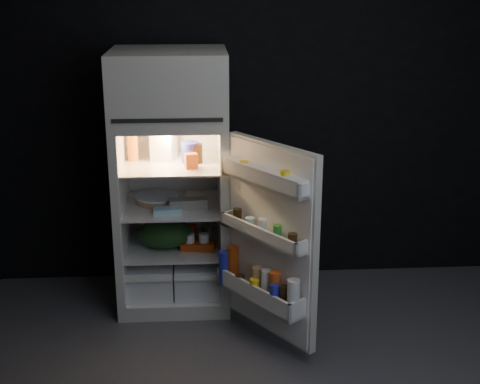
{
  "coord_description": "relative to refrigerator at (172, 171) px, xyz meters",
  "views": [
    {
      "loc": [
        -0.45,
        -3.11,
        2.25
      ],
      "look_at": [
        -0.19,
        1.0,
        0.9
      ],
      "focal_mm": 50.0,
      "sensor_mm": 36.0,
      "label": 1
    }
  ],
  "objects": [
    {
      "name": "jam_jar",
      "position": [
        0.16,
        -0.04,
        0.14
      ],
      "size": [
        0.13,
        0.13,
        0.13
      ],
      "primitive_type": "cylinder",
      "rotation": [
        0.0,
        0.0,
        0.4
      ],
      "color": "black",
      "rests_on": "refrigerator"
    },
    {
      "name": "egg_carton",
      "position": [
        0.11,
        -0.13,
        -0.19
      ],
      "size": [
        0.27,
        0.12,
        0.07
      ],
      "primitive_type": "cube",
      "rotation": [
        0.0,
        0.0,
        0.1
      ],
      "color": "gray",
      "rests_on": "refrigerator"
    },
    {
      "name": "milk_jug",
      "position": [
        -0.05,
        0.05,
        0.19
      ],
      "size": [
        0.19,
        0.19,
        0.24
      ],
      "primitive_type": "cube",
      "rotation": [
        0.0,
        0.0,
        -0.27
      ],
      "color": "white",
      "rests_on": "refrigerator"
    },
    {
      "name": "small_carton",
      "position": [
        0.14,
        -0.18,
        0.12
      ],
      "size": [
        0.09,
        0.08,
        0.1
      ],
      "primitive_type": "cube",
      "rotation": [
        0.0,
        0.0,
        0.28
      ],
      "color": "#C54C17",
      "rests_on": "refrigerator"
    },
    {
      "name": "wrapped_pkg",
      "position": [
        0.15,
        0.07,
        -0.2
      ],
      "size": [
        0.13,
        0.11,
        0.05
      ],
      "primitive_type": "cube",
      "rotation": [
        0.0,
        0.0,
        -0.05
      ],
      "color": "#F8E5CB",
      "rests_on": "refrigerator"
    },
    {
      "name": "produce_bag",
      "position": [
        -0.06,
        -0.07,
        -0.43
      ],
      "size": [
        0.38,
        0.33,
        0.2
      ],
      "primitive_type": "ellipsoid",
      "rotation": [
        0.0,
        0.0,
        -0.02
      ],
      "color": "#193815",
      "rests_on": "refrigerator"
    },
    {
      "name": "small_can_silver",
      "position": [
        0.24,
        0.07,
        -0.48
      ],
      "size": [
        0.07,
        0.07,
        0.09
      ],
      "primitive_type": "cylinder",
      "rotation": [
        0.0,
        0.0,
        -0.04
      ],
      "color": "silver",
      "rests_on": "refrigerator"
    },
    {
      "name": "mayo_jar",
      "position": [
        0.13,
        -0.03,
        0.14
      ],
      "size": [
        0.15,
        0.15,
        0.14
      ],
      "primitive_type": "cylinder",
      "rotation": [
        0.0,
        0.0,
        0.38
      ],
      "color": "#1D25A0",
      "rests_on": "refrigerator"
    },
    {
      "name": "fridge_door",
      "position": [
        0.6,
        -0.68,
        -0.27
      ],
      "size": [
        0.58,
        0.7,
        1.22
      ],
      "color": "silver",
      "rests_on": "ground"
    },
    {
      "name": "wall_front",
      "position": [
        0.64,
        -3.02,
        0.39
      ],
      "size": [
        4.0,
        0.0,
        2.7
      ],
      "primitive_type": "cube",
      "color": "black",
      "rests_on": "ground"
    },
    {
      "name": "wall_back",
      "position": [
        0.64,
        0.38,
        0.39
      ],
      "size": [
        4.0,
        0.0,
        2.7
      ],
      "primitive_type": "cube",
      "color": "black",
      "rests_on": "ground"
    },
    {
      "name": "small_can_red",
      "position": [
        0.13,
        0.1,
        -0.48
      ],
      "size": [
        0.09,
        0.09,
        0.09
      ],
      "primitive_type": "cylinder",
      "rotation": [
        0.0,
        0.0,
        0.35
      ],
      "color": "#AF3C0F",
      "rests_on": "refrigerator"
    },
    {
      "name": "yogurt_tray",
      "position": [
        0.17,
        -0.12,
        -0.5
      ],
      "size": [
        0.25,
        0.16,
        0.05
      ],
      "primitive_type": "cube",
      "rotation": [
        0.0,
        0.0,
        -0.14
      ],
      "color": "#AF3C0F",
      "rests_on": "refrigerator"
    },
    {
      "name": "pie",
      "position": [
        -0.11,
        0.02,
        -0.21
      ],
      "size": [
        0.31,
        0.31,
        0.04
      ],
      "primitive_type": "cylinder",
      "rotation": [
        0.0,
        0.0,
        -0.01
      ],
      "color": "#A88358",
      "rests_on": "refrigerator"
    },
    {
      "name": "flat_package",
      "position": [
        -0.03,
        -0.22,
        -0.21
      ],
      "size": [
        0.19,
        0.11,
        0.04
      ],
      "primitive_type": "cube",
      "rotation": [
        0.0,
        0.0,
        0.08
      ],
      "color": "#8CC2D9",
      "rests_on": "refrigerator"
    },
    {
      "name": "refrigerator",
      "position": [
        0.0,
        0.0,
        0.0
      ],
      "size": [
        0.76,
        0.71,
        1.78
      ],
      "color": "silver",
      "rests_on": "ground"
    },
    {
      "name": "amber_bottle",
      "position": [
        -0.26,
        0.05,
        0.18
      ],
      "size": [
        0.09,
        0.09,
        0.22
      ],
      "primitive_type": "cylinder",
      "rotation": [
        0.0,
        0.0,
        -0.23
      ],
      "color": "orange",
      "rests_on": "refrigerator"
    }
  ]
}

